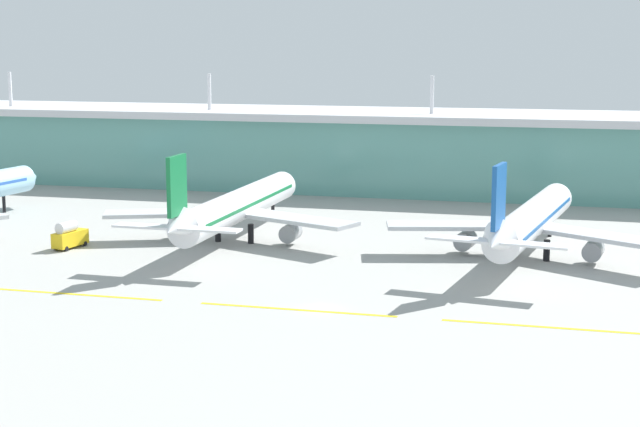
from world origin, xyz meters
TOP-DOWN VIEW (x-y plane):
  - ground_plane at (0.00, 0.00)m, footprint 600.00×600.00m
  - terminal_building at (-0.00, 111.58)m, footprint 288.00×34.00m
  - airliner_near_middle at (-26.65, 41.79)m, footprint 48.79×63.29m
  - airliner_far_middle at (26.35, 40.80)m, footprint 48.26×59.04m
  - taxiway_stripe_mid_west at (-37.00, -1.22)m, footprint 28.00×0.70m
  - taxiway_stripe_centre at (-3.00, -1.22)m, footprint 28.00×0.70m
  - taxiway_stripe_mid_east at (31.00, -1.22)m, footprint 28.00×0.70m
  - fuel_truck at (-53.43, 28.07)m, footprint 4.00×7.58m

SIDE VIEW (x-z plane):
  - ground_plane at x=0.00m, z-range 0.00..0.00m
  - taxiway_stripe_mid_west at x=-37.00m, z-range 0.00..0.04m
  - taxiway_stripe_centre at x=-3.00m, z-range 0.00..0.04m
  - taxiway_stripe_mid_east at x=31.00m, z-range 0.00..0.04m
  - fuel_truck at x=-53.43m, z-range -0.21..4.74m
  - airliner_far_middle at x=26.35m, z-range -3.01..15.89m
  - airliner_near_middle at x=-26.65m, z-range -3.00..15.90m
  - terminal_building at x=0.00m, z-range -4.30..24.18m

